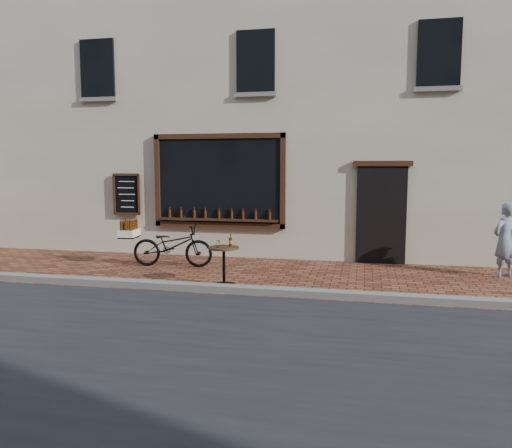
# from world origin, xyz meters

# --- Properties ---
(ground) EXTENTS (90.00, 90.00, 0.00)m
(ground) POSITION_xyz_m (0.00, 0.00, 0.00)
(ground) COLOR #4D2319
(ground) RESTS_ON ground
(kerb) EXTENTS (90.00, 0.25, 0.12)m
(kerb) POSITION_xyz_m (0.00, 0.20, 0.06)
(kerb) COLOR slate
(kerb) RESTS_ON ground
(shop_building) EXTENTS (28.00, 6.20, 10.00)m
(shop_building) POSITION_xyz_m (0.00, 6.50, 5.00)
(shop_building) COLOR beige
(shop_building) RESTS_ON ground
(cargo_bicycle) EXTENTS (2.10, 0.79, 1.00)m
(cargo_bicycle) POSITION_xyz_m (-2.61, 2.11, 0.48)
(cargo_bicycle) COLOR black
(cargo_bicycle) RESTS_ON ground
(bistro_table) EXTENTS (0.57, 0.57, 0.97)m
(bistro_table) POSITION_xyz_m (-0.98, 0.66, 0.52)
(bistro_table) COLOR black
(bistro_table) RESTS_ON ground
(pedestrian) EXTENTS (0.65, 0.62, 1.49)m
(pedestrian) POSITION_xyz_m (4.26, 2.53, 0.75)
(pedestrian) COLOR gray
(pedestrian) RESTS_ON ground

